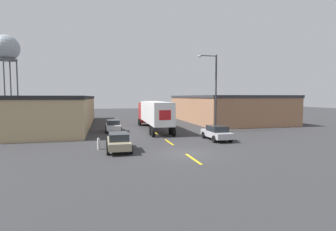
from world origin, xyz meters
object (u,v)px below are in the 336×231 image
object	(u,v)px
water_tower	(6,49)
parked_car_right_near	(217,132)
street_lamp	(214,88)
semi_truck	(153,113)
fire_hydrant	(98,144)
parked_car_left_far	(113,125)
parked_car_left_near	(119,141)

from	to	relation	value
water_tower	parked_car_right_near	bearing A→B (deg)	-51.99
water_tower	street_lamp	xyz separation A→B (m)	(33.54, -34.41, -9.29)
semi_truck	water_tower	size ratio (longest dim) A/B	0.82
water_tower	fire_hydrant	bearing A→B (deg)	-64.72
parked_car_left_far	street_lamp	bearing A→B (deg)	-15.93
parked_car_left_far	fire_hydrant	distance (m)	11.31
water_tower	parked_car_left_near	bearing A→B (deg)	-63.50
street_lamp	fire_hydrant	size ratio (longest dim) A/B	9.71
fire_hydrant	water_tower	bearing A→B (deg)	115.28
parked_car_left_near	street_lamp	distance (m)	15.57
street_lamp	fire_hydrant	bearing A→B (deg)	-150.37
parked_car_left_far	street_lamp	distance (m)	13.35
parked_car_right_near	parked_car_left_near	distance (m)	10.31
parked_car_left_near	fire_hydrant	distance (m)	1.88
water_tower	semi_truck	bearing A→B (deg)	-48.51
parked_car_left_far	street_lamp	size ratio (longest dim) A/B	0.47
parked_car_left_far	street_lamp	world-z (taller)	street_lamp
semi_truck	water_tower	distance (m)	42.24
parked_car_left_near	parked_car_left_far	world-z (taller)	same
semi_truck	fire_hydrant	size ratio (longest dim) A/B	14.91
water_tower	fire_hydrant	world-z (taller)	water_tower
semi_truck	street_lamp	size ratio (longest dim) A/B	1.53
semi_truck	street_lamp	distance (m)	8.56
parked_car_left_near	fire_hydrant	size ratio (longest dim) A/B	4.52
semi_truck	parked_car_right_near	world-z (taller)	semi_truck
parked_car_right_near	parked_car_left_far	size ratio (longest dim) A/B	1.00
parked_car_right_near	parked_car_left_far	bearing A→B (deg)	137.11
parked_car_left_far	fire_hydrant	world-z (taller)	parked_car_left_far
parked_car_right_near	water_tower	distance (m)	52.81
parked_car_left_near	parked_car_left_far	size ratio (longest dim) A/B	1.00
semi_truck	fire_hydrant	distance (m)	13.86
parked_car_right_near	street_lamp	world-z (taller)	street_lamp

